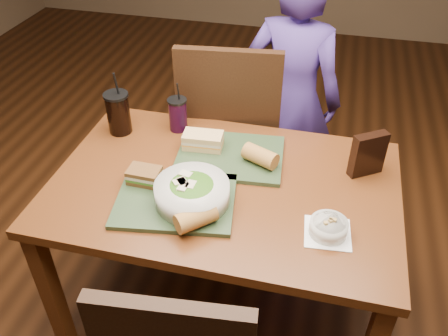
{
  "coord_description": "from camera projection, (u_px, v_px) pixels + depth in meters",
  "views": [
    {
      "loc": [
        0.33,
        -1.34,
        1.89
      ],
      "look_at": [
        0.0,
        0.0,
        0.82
      ],
      "focal_mm": 38.0,
      "sensor_mm": 36.0,
      "label": 1
    }
  ],
  "objects": [
    {
      "name": "chip_bag",
      "position": [
        368.0,
        154.0,
        1.78
      ],
      "size": [
        0.13,
        0.11,
        0.18
      ],
      "primitive_type": "cube",
      "rotation": [
        0.0,
        0.0,
        0.59
      ],
      "color": "black",
      "rests_on": "dining_table"
    },
    {
      "name": "cup_berry",
      "position": [
        178.0,
        114.0,
        2.04
      ],
      "size": [
        0.08,
        0.08,
        0.23
      ],
      "color": "black",
      "rests_on": "dining_table"
    },
    {
      "name": "chair_far",
      "position": [
        233.0,
        132.0,
        2.33
      ],
      "size": [
        0.52,
        0.52,
        1.08
      ],
      "color": "black",
      "rests_on": "ground"
    },
    {
      "name": "diner",
      "position": [
        292.0,
        99.0,
        2.42
      ],
      "size": [
        0.56,
        0.42,
        1.38
      ],
      "primitive_type": "imported",
      "rotation": [
        0.0,
        0.0,
        2.95
      ],
      "color": "#462F82",
      "rests_on": "ground"
    },
    {
      "name": "tray_near",
      "position": [
        176.0,
        200.0,
        1.69
      ],
      "size": [
        0.46,
        0.38,
        0.02
      ],
      "primitive_type": "cube",
      "rotation": [
        0.0,
        0.0,
        0.15
      ],
      "color": "#2A3C22",
      "rests_on": "dining_table"
    },
    {
      "name": "tray_far",
      "position": [
        230.0,
        156.0,
        1.91
      ],
      "size": [
        0.45,
        0.36,
        0.02
      ],
      "primitive_type": "cube",
      "rotation": [
        0.0,
        0.0,
        0.09
      ],
      "color": "#2A3C22",
      "rests_on": "dining_table"
    },
    {
      "name": "salad_bowl",
      "position": [
        192.0,
        192.0,
        1.65
      ],
      "size": [
        0.26,
        0.26,
        0.09
      ],
      "color": "silver",
      "rests_on": "tray_near"
    },
    {
      "name": "sandwich_far",
      "position": [
        203.0,
        140.0,
        1.92
      ],
      "size": [
        0.16,
        0.1,
        0.06
      ],
      "color": "tan",
      "rests_on": "tray_far"
    },
    {
      "name": "ground",
      "position": [
        224.0,
        304.0,
        2.25
      ],
      "size": [
        6.0,
        6.0,
        0.0
      ],
      "primitive_type": "plane",
      "color": "#381C0B",
      "rests_on": "ground"
    },
    {
      "name": "cup_cola",
      "position": [
        118.0,
        113.0,
        2.01
      ],
      "size": [
        0.1,
        0.1,
        0.28
      ],
      "color": "black",
      "rests_on": "dining_table"
    },
    {
      "name": "sandwich_near",
      "position": [
        145.0,
        175.0,
        1.75
      ],
      "size": [
        0.12,
        0.08,
        0.06
      ],
      "color": "#593819",
      "rests_on": "tray_near"
    },
    {
      "name": "baguette_far",
      "position": [
        260.0,
        156.0,
        1.83
      ],
      "size": [
        0.15,
        0.12,
        0.07
      ],
      "primitive_type": "cylinder",
      "rotation": [
        0.0,
        1.57,
        -0.42
      ],
      "color": "#AD7533",
      "rests_on": "tray_far"
    },
    {
      "name": "soup_bowl",
      "position": [
        329.0,
        227.0,
        1.56
      ],
      "size": [
        0.17,
        0.17,
        0.06
      ],
      "color": "white",
      "rests_on": "dining_table"
    },
    {
      "name": "dining_table",
      "position": [
        224.0,
        201.0,
        1.84
      ],
      "size": [
        1.3,
        0.85,
        0.75
      ],
      "color": "#572C11",
      "rests_on": "ground"
    },
    {
      "name": "baguette_near",
      "position": [
        196.0,
        218.0,
        1.56
      ],
      "size": [
        0.15,
        0.15,
        0.07
      ],
      "primitive_type": "cylinder",
      "rotation": [
        0.0,
        1.57,
        0.77
      ],
      "color": "#AD7533",
      "rests_on": "tray_near"
    }
  ]
}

